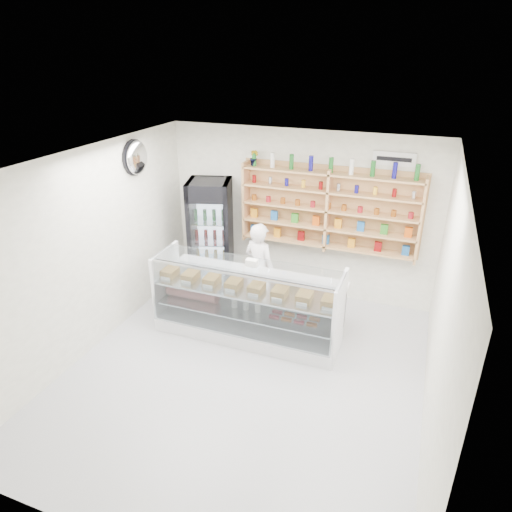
% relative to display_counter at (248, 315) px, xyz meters
% --- Properties ---
extents(room, '(5.00, 5.00, 5.00)m').
position_rel_display_counter_xyz_m(room, '(0.29, -0.87, 1.07)').
color(room, '#A7A7AC').
rests_on(room, ground).
extents(display_counter, '(2.73, 0.81, 1.19)m').
position_rel_display_counter_xyz_m(display_counter, '(0.00, 0.00, 0.00)').
color(display_counter, white).
rests_on(display_counter, floor).
extents(shop_worker, '(0.64, 0.52, 1.53)m').
position_rel_display_counter_xyz_m(shop_worker, '(-0.07, 0.69, 0.43)').
color(shop_worker, silver).
rests_on(shop_worker, floor).
extents(drinks_cooler, '(0.87, 0.86, 1.95)m').
position_rel_display_counter_xyz_m(drinks_cooler, '(-1.16, 1.20, 0.64)').
color(drinks_cooler, black).
rests_on(drinks_cooler, floor).
extents(wall_shelving, '(2.84, 0.28, 1.33)m').
position_rel_display_counter_xyz_m(wall_shelving, '(0.79, 1.47, 1.26)').
color(wall_shelving, tan).
rests_on(wall_shelving, back_wall).
extents(potted_plant, '(0.17, 0.15, 0.26)m').
position_rel_display_counter_xyz_m(potted_plant, '(-0.46, 1.47, 1.99)').
color(potted_plant, '#1E6626').
rests_on(potted_plant, wall_shelving).
extents(security_mirror, '(0.15, 0.50, 0.50)m').
position_rel_display_counter_xyz_m(security_mirror, '(-1.88, 0.33, 2.12)').
color(security_mirror, silver).
rests_on(security_mirror, left_wall).
extents(wall_sign, '(0.62, 0.03, 0.20)m').
position_rel_display_counter_xyz_m(wall_sign, '(1.69, 1.60, 2.12)').
color(wall_sign, white).
rests_on(wall_sign, back_wall).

